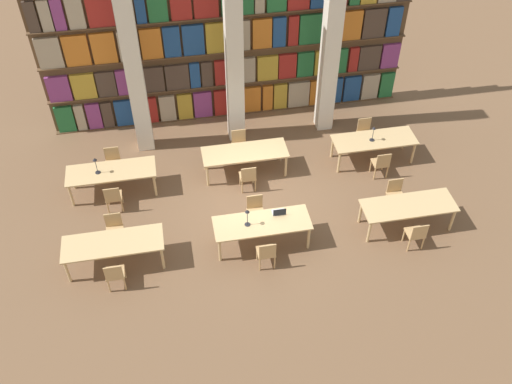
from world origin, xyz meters
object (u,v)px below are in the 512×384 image
Objects in this scene: pillar_center at (234,46)px; reading_table_4 at (245,154)px; reading_table_3 at (111,173)px; pillar_left at (131,56)px; reading_table_1 at (262,225)px; chair_1 at (115,229)px; reading_table_2 at (408,207)px; chair_11 at (365,132)px; chair_9 at (239,144)px; chair_3 at (256,210)px; chair_6 at (113,197)px; chair_10 at (381,163)px; pillar_right at (332,37)px; chair_8 at (248,177)px; reading_table_0 at (113,245)px; chair_2 at (266,253)px; laptop at (279,212)px; chair_4 at (416,234)px; desk_lamp_1 at (96,163)px; reading_table_5 at (374,141)px; chair_5 at (395,194)px; chair_7 at (113,162)px; chair_0 at (115,274)px; desk_lamp_2 at (373,131)px.

pillar_center reaches higher than reading_table_4.
pillar_left is at bearing 63.28° from reading_table_3.
chair_1 is at bearing 168.51° from reading_table_1.
chair_11 reaches higher than reading_table_2.
chair_1 is 1.00× the size of chair_9.
chair_3 is 0.37× the size of reading_table_3.
chair_10 is at bearing 0.04° from chair_6.
pillar_right is 6.88× the size of chair_1.
reading_table_4 is at bearing -147.95° from pillar_right.
chair_8 is at bearing -91.34° from chair_3.
pillar_left is 2.57× the size of reading_table_1.
pillar_right reaches higher than reading_table_0.
reading_table_2 is at bearing -1.20° from reading_table_1.
chair_8 is at bearing 89.37° from chair_2.
pillar_left is 6.88× the size of chair_2.
laptop is 0.14× the size of reading_table_2.
chair_3 is at bearing 157.91° from chair_4.
chair_9 is at bearing 12.35° from desk_lamp_1.
reading_table_5 is at bearing 167.30° from chair_9.
desk_lamp_1 is at bearing -154.90° from pillar_center.
chair_1 and chair_8 have the same top height.
chair_5 is 2.63m from chair_11.
chair_9 is at bearing 23.54° from chair_6.
desk_lamp_1 is at bearing 64.59° from chair_7.
chair_8 is (0.00, 1.97, -0.21)m from reading_table_1.
reading_table_2 is (3.71, -0.78, 0.21)m from chair_3.
chair_0 and chair_9 have the same top height.
pillar_center reaches higher than chair_8.
chair_5 is 1.94m from reading_table_5.
reading_table_0 is 7.20m from reading_table_2.
desk_lamp_1 is 7.62m from chair_10.
chair_2 is 0.37× the size of reading_table_5.
chair_2 and chair_3 have the same top height.
pillar_left and pillar_right have the same top height.
chair_5 is 0.37× the size of reading_table_4.
reading_table_2 is 4.22m from chair_8.
chair_9 is (0.03, 2.68, 0.00)m from chair_3.
chair_11 is at bearing 19.26° from chair_8.
reading_table_3 is 7.25m from reading_table_5.
reading_table_4 is (-0.03, -1.70, -2.32)m from pillar_center.
pillar_center reaches higher than chair_9.
chair_0 is 1.87× the size of desk_lamp_2.
desk_lamp_1 is at bearing -25.39° from chair_3.
chair_7 is 1.00× the size of chair_10.
chair_4 is 1.87× the size of desk_lamp_2.
chair_11 is at bearing 90.00° from chair_10.
chair_6 is at bearing 165.11° from reading_table_2.
chair_9 is at bearing 49.24° from chair_0.
chair_2 is at bearing 90.00° from chair_3.
chair_9 is at bearing 89.58° from chair_2.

